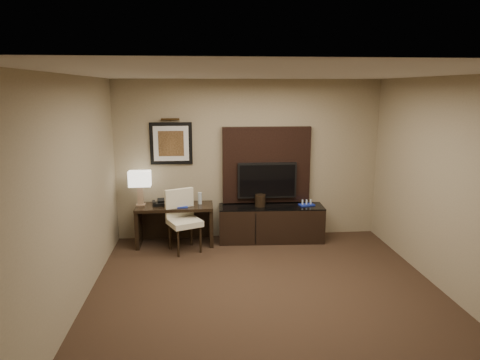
{
  "coord_description": "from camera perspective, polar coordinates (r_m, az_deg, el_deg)",
  "views": [
    {
      "loc": [
        -0.78,
        -4.68,
        2.54
      ],
      "look_at": [
        -0.21,
        1.8,
        1.15
      ],
      "focal_mm": 32.0,
      "sensor_mm": 36.0,
      "label": 1
    }
  ],
  "objects": [
    {
      "name": "desk_phone",
      "position": [
        7.12,
        -10.7,
        -2.95
      ],
      "size": [
        0.23,
        0.22,
        0.1
      ],
      "primitive_type": null,
      "rotation": [
        0.0,
        0.0,
        0.18
      ],
      "color": "black",
      "rests_on": "desk"
    },
    {
      "name": "wall_front",
      "position": [
        2.61,
        13.56,
        -15.56
      ],
      "size": [
        4.5,
        0.01,
        2.7
      ],
      "primitive_type": "cube",
      "color": "gray",
      "rests_on": "floor"
    },
    {
      "name": "blue_folder",
      "position": [
        7.05,
        -7.88,
        -3.36
      ],
      "size": [
        0.23,
        0.3,
        0.02
      ],
      "primitive_type": "cube",
      "rotation": [
        0.0,
        0.0,
        0.05
      ],
      "color": "#1B33B3",
      "rests_on": "desk"
    },
    {
      "name": "desk_chair",
      "position": [
        6.83,
        -7.4,
        -5.53
      ],
      "size": [
        0.65,
        0.68,
        0.97
      ],
      "primitive_type": null,
      "rotation": [
        0.0,
        0.0,
        0.42
      ],
      "color": "#F0EAC8",
      "rests_on": "floor"
    },
    {
      "name": "ceiling",
      "position": [
        4.75,
        4.57,
        13.94
      ],
      "size": [
        4.5,
        5.0,
        0.01
      ],
      "primitive_type": "cube",
      "color": "silver",
      "rests_on": "wall_back"
    },
    {
      "name": "book",
      "position": [
        7.03,
        -7.76,
        -2.61
      ],
      "size": [
        0.15,
        0.07,
        0.21
      ],
      "primitive_type": "imported",
      "rotation": [
        0.0,
        0.0,
        0.31
      ],
      "color": "tan",
      "rests_on": "desk"
    },
    {
      "name": "desk",
      "position": [
        7.19,
        -8.64,
        -5.93
      ],
      "size": [
        1.25,
        0.54,
        0.67
      ],
      "primitive_type": "cube",
      "rotation": [
        0.0,
        0.0,
        -0.0
      ],
      "color": "black",
      "rests_on": "floor"
    },
    {
      "name": "wall_back",
      "position": [
        7.32,
        1.14,
        2.71
      ],
      "size": [
        4.5,
        0.01,
        2.7
      ],
      "primitive_type": "cube",
      "color": "gray",
      "rests_on": "floor"
    },
    {
      "name": "credenza",
      "position": [
        7.32,
        4.16,
        -5.78
      ],
      "size": [
        1.77,
        0.57,
        0.6
      ],
      "primitive_type": "cube",
      "rotation": [
        0.0,
        0.0,
        -0.04
      ],
      "color": "black",
      "rests_on": "floor"
    },
    {
      "name": "picture_light",
      "position": [
        7.15,
        -9.29,
        7.98
      ],
      "size": [
        0.04,
        0.04,
        0.3
      ],
      "primitive_type": "cylinder",
      "color": "#3E2A14",
      "rests_on": "wall_back"
    },
    {
      "name": "artwork",
      "position": [
        7.23,
        -9.16,
        4.84
      ],
      "size": [
        0.7,
        0.04,
        0.7
      ],
      "primitive_type": "cube",
      "color": "black",
      "rests_on": "wall_back"
    },
    {
      "name": "wall_right",
      "position": [
        5.7,
        27.23,
        -1.35
      ],
      "size": [
        0.01,
        5.0,
        2.7
      ],
      "primitive_type": "cube",
      "color": "gray",
      "rests_on": "floor"
    },
    {
      "name": "ice_bucket",
      "position": [
        7.19,
        2.7,
        -2.73
      ],
      "size": [
        0.21,
        0.21,
        0.2
      ],
      "primitive_type": "cylinder",
      "rotation": [
        0.0,
        0.0,
        0.15
      ],
      "color": "black",
      "rests_on": "credenza"
    },
    {
      "name": "tv",
      "position": [
        7.26,
        3.62,
        -0.04
      ],
      "size": [
        1.0,
        0.08,
        0.6
      ],
      "primitive_type": "cube",
      "color": "black",
      "rests_on": "tv_wall_panel"
    },
    {
      "name": "floor",
      "position": [
        5.39,
        4.07,
        -16.19
      ],
      "size": [
        4.5,
        5.0,
        0.01
      ],
      "primitive_type": "cube",
      "color": "#302015",
      "rests_on": "ground"
    },
    {
      "name": "tv_wall_panel",
      "position": [
        7.31,
        3.53,
        2.04
      ],
      "size": [
        1.5,
        0.12,
        1.3
      ],
      "primitive_type": "cube",
      "color": "black",
      "rests_on": "wall_back"
    },
    {
      "name": "water_bottle",
      "position": [
        7.11,
        -5.38,
        -2.43
      ],
      "size": [
        0.07,
        0.07,
        0.2
      ],
      "primitive_type": "cylinder",
      "rotation": [
        0.0,
        0.0,
        0.05
      ],
      "color": "silver",
      "rests_on": "desk"
    },
    {
      "name": "wall_left",
      "position": [
        5.05,
        -21.82,
        -2.48
      ],
      "size": [
        0.01,
        5.0,
        2.7
      ],
      "primitive_type": "cube",
      "color": "gray",
      "rests_on": "floor"
    },
    {
      "name": "table_lamp",
      "position": [
        7.15,
        -13.17,
        -1.06
      ],
      "size": [
        0.4,
        0.3,
        0.57
      ],
      "primitive_type": null,
      "rotation": [
        0.0,
        0.0,
        0.32
      ],
      "color": "tan",
      "rests_on": "desk"
    },
    {
      "name": "minibar_tray",
      "position": [
        7.34,
        8.87,
        -3.01
      ],
      "size": [
        0.28,
        0.2,
        0.09
      ],
      "primitive_type": null,
      "rotation": [
        0.0,
        0.0,
        0.22
      ],
      "color": "#172997",
      "rests_on": "credenza"
    }
  ]
}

